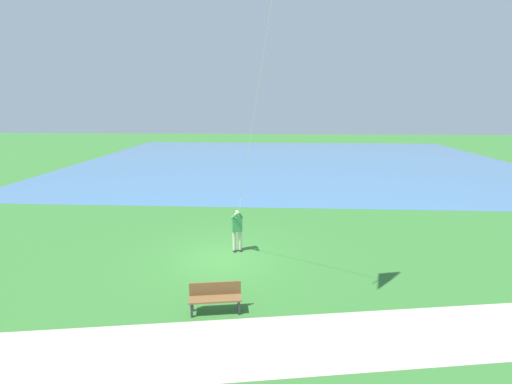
% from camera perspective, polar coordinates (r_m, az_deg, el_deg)
% --- Properties ---
extents(ground_plane, '(120.00, 120.00, 0.00)m').
position_cam_1_polar(ground_plane, '(14.58, -4.91, -10.24)').
color(ground_plane, '#33702D').
extents(lake_water, '(36.00, 44.00, 0.01)m').
position_cam_1_polar(lake_water, '(38.84, 6.17, 4.88)').
color(lake_water, teal).
rests_on(lake_water, ground).
extents(walkway_path, '(7.35, 31.98, 0.02)m').
position_cam_1_polar(walkway_path, '(9.93, 3.02, -22.75)').
color(walkway_path, '#B7AD99').
rests_on(walkway_path, ground).
extents(person_kite_flyer, '(0.63, 0.50, 1.83)m').
position_cam_1_polar(person_kite_flyer, '(14.79, -2.98, -5.50)').
color(person_kite_flyer, '#232328').
rests_on(person_kite_flyer, ground).
extents(park_bench_near_walkway, '(0.67, 1.55, 0.88)m').
position_cam_1_polar(park_bench_near_walkway, '(10.98, -6.41, -15.82)').
color(park_bench_near_walkway, brown).
rests_on(park_bench_near_walkway, ground).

